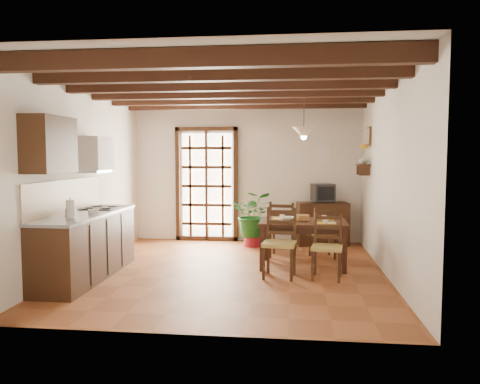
# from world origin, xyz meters

# --- Properties ---
(ground_plane) EXTENTS (5.00, 5.00, 0.00)m
(ground_plane) POSITION_xyz_m (0.00, 0.00, 0.00)
(ground_plane) COLOR brown
(room_shell) EXTENTS (4.52, 5.02, 2.81)m
(room_shell) POSITION_xyz_m (0.00, 0.00, 1.82)
(room_shell) COLOR silver
(room_shell) RESTS_ON ground_plane
(ceiling_beams) EXTENTS (4.50, 4.34, 0.20)m
(ceiling_beams) POSITION_xyz_m (0.00, 0.00, 2.69)
(ceiling_beams) COLOR black
(ceiling_beams) RESTS_ON room_shell
(french_door) EXTENTS (1.26, 0.11, 2.32)m
(french_door) POSITION_xyz_m (-0.80, 2.45, 1.18)
(french_door) COLOR white
(french_door) RESTS_ON ground_plane
(kitchen_counter) EXTENTS (0.64, 2.25, 1.38)m
(kitchen_counter) POSITION_xyz_m (-1.96, -0.60, 0.47)
(kitchen_counter) COLOR black
(kitchen_counter) RESTS_ON ground_plane
(upper_cabinet) EXTENTS (0.35, 0.80, 0.70)m
(upper_cabinet) POSITION_xyz_m (-2.08, -1.30, 1.85)
(upper_cabinet) COLOR black
(upper_cabinet) RESTS_ON room_shell
(range_hood) EXTENTS (0.38, 0.60, 0.54)m
(range_hood) POSITION_xyz_m (-2.05, -0.05, 1.73)
(range_hood) COLOR white
(range_hood) RESTS_ON room_shell
(counter_items) EXTENTS (0.50, 1.43, 0.25)m
(counter_items) POSITION_xyz_m (-1.95, -0.51, 0.96)
(counter_items) COLOR black
(counter_items) RESTS_ON kitchen_counter
(dining_table) EXTENTS (1.33, 0.87, 0.71)m
(dining_table) POSITION_xyz_m (1.07, 0.40, 0.62)
(dining_table) COLOR #331B10
(dining_table) RESTS_ON ground_plane
(chair_near_left) EXTENTS (0.50, 0.48, 0.97)m
(chair_near_left) POSITION_xyz_m (0.74, -0.26, 0.30)
(chair_near_left) COLOR #A49246
(chair_near_left) RESTS_ON ground_plane
(chair_near_right) EXTENTS (0.47, 0.45, 0.89)m
(chair_near_right) POSITION_xyz_m (1.39, -0.28, 0.28)
(chair_near_right) COLOR #A49246
(chair_near_right) RESTS_ON ground_plane
(chair_far_left) EXTENTS (0.49, 0.47, 0.94)m
(chair_far_left) POSITION_xyz_m (0.76, 1.08, 0.30)
(chair_far_left) COLOR #A49246
(chair_far_left) RESTS_ON ground_plane
(chair_far_right) EXTENTS (0.46, 0.45, 0.85)m
(chair_far_right) POSITION_xyz_m (1.42, 1.07, 0.27)
(chair_far_right) COLOR #A49246
(chair_far_right) RESTS_ON ground_plane
(table_setting) EXTENTS (0.96, 0.64, 0.09)m
(table_setting) POSITION_xyz_m (1.07, 0.40, 0.71)
(table_setting) COLOR yellow
(table_setting) RESTS_ON dining_table
(table_bowl) EXTENTS (0.22, 0.22, 0.05)m
(table_bowl) POSITION_xyz_m (0.84, 0.45, 0.74)
(table_bowl) COLOR white
(table_bowl) RESTS_ON dining_table
(sideboard) EXTENTS (1.02, 0.58, 0.82)m
(sideboard) POSITION_xyz_m (1.49, 2.23, 0.41)
(sideboard) COLOR black
(sideboard) RESTS_ON ground_plane
(crt_tv) EXTENTS (0.47, 0.45, 0.33)m
(crt_tv) POSITION_xyz_m (1.49, 2.22, 1.01)
(crt_tv) COLOR black
(crt_tv) RESTS_ON sideboard
(fuse_box) EXTENTS (0.25, 0.03, 0.32)m
(fuse_box) POSITION_xyz_m (1.50, 2.48, 1.75)
(fuse_box) COLOR white
(fuse_box) RESTS_ON room_shell
(plant_pot) EXTENTS (0.39, 0.39, 0.24)m
(plant_pot) POSITION_xyz_m (0.18, 1.96, 0.11)
(plant_pot) COLOR maroon
(plant_pot) RESTS_ON ground_plane
(potted_plant) EXTENTS (2.02, 1.73, 2.24)m
(potted_plant) POSITION_xyz_m (0.18, 1.96, 0.57)
(potted_plant) COLOR #144C19
(potted_plant) RESTS_ON ground_plane
(wall_shelf) EXTENTS (0.20, 0.42, 0.20)m
(wall_shelf) POSITION_xyz_m (2.14, 1.60, 1.51)
(wall_shelf) COLOR black
(wall_shelf) RESTS_ON room_shell
(shelf_vase) EXTENTS (0.15, 0.15, 0.15)m
(shelf_vase) POSITION_xyz_m (2.14, 1.60, 1.65)
(shelf_vase) COLOR #B2BFB2
(shelf_vase) RESTS_ON wall_shelf
(shelf_flowers) EXTENTS (0.14, 0.14, 0.36)m
(shelf_flowers) POSITION_xyz_m (2.14, 1.60, 1.86)
(shelf_flowers) COLOR yellow
(shelf_flowers) RESTS_ON shelf_vase
(framed_picture) EXTENTS (0.03, 0.32, 0.32)m
(framed_picture) POSITION_xyz_m (2.22, 1.60, 2.05)
(framed_picture) COLOR brown
(framed_picture) RESTS_ON room_shell
(pendant_lamp) EXTENTS (0.36, 0.36, 0.84)m
(pendant_lamp) POSITION_xyz_m (1.07, 0.50, 2.08)
(pendant_lamp) COLOR black
(pendant_lamp) RESTS_ON room_shell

